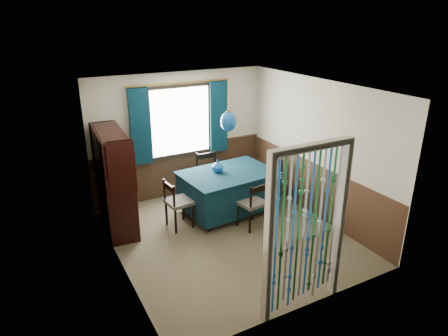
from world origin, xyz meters
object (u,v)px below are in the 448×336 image
pendant_lamp (228,121)px  bowl_shelf (120,166)px  vase_table (217,166)px  chair_near (253,203)px  chair_far (209,175)px  dining_table (228,189)px  vase_sideboard (114,171)px  chair_left (177,202)px  sideboard (115,195)px  chair_right (269,179)px

pendant_lamp → bowl_shelf: bearing=175.3°
vase_table → bowl_shelf: size_ratio=0.90×
chair_near → chair_far: size_ratio=0.91×
dining_table → vase_sideboard: bearing=156.4°
vase_table → dining_table: bearing=-37.1°
chair_left → sideboard: bearing=-124.5°
pendant_lamp → vase_table: (-0.16, 0.12, -0.85)m
chair_far → vase_sideboard: (-1.87, -0.06, 0.46)m
chair_near → bowl_shelf: bearing=147.0°
chair_right → pendant_lamp: pendant_lamp is taller
dining_table → bowl_shelf: size_ratio=7.48×
bowl_shelf → chair_left: bearing=-14.8°
dining_table → pendant_lamp: 1.30m
pendant_lamp → vase_sideboard: 2.18m
pendant_lamp → vase_table: pendant_lamp is taller
chair_left → sideboard: size_ratio=0.50×
chair_left → pendant_lamp: (1.04, 0.07, 1.30)m
chair_right → sideboard: bearing=64.8°
chair_near → chair_right: 1.11m
chair_near → chair_far: bearing=85.6°
sideboard → vase_table: 1.87m
chair_near → pendant_lamp: size_ratio=0.94×
dining_table → chair_right: chair_right is taller
sideboard → vase_sideboard: sideboard is taller
pendant_lamp → dining_table: bearing=-135.0°
chair_left → chair_right: bearing=87.0°
chair_far → chair_right: 1.19m
chair_far → vase_table: vase_table is taller
pendant_lamp → sideboard: bearing=167.5°
chair_far → sideboard: bearing=11.4°
chair_near → chair_left: (-1.14, 0.63, 0.01)m
dining_table → bowl_shelf: (-1.91, 0.16, 0.76)m
chair_right → pendant_lamp: bearing=74.5°
sideboard → bowl_shelf: bearing=-73.8°
chair_near → vase_sideboard: (-2.01, 1.36, 0.50)m
chair_near → dining_table: bearing=87.9°
pendant_lamp → chair_left: bearing=-176.1°
dining_table → chair_right: bearing=-2.8°
bowl_shelf → chair_near: bearing=-23.2°
chair_near → chair_right: size_ratio=0.96×
dining_table → chair_left: size_ratio=2.00×
chair_near → vase_sideboard: bearing=136.1°
dining_table → vase_sideboard: (-1.91, 0.66, 0.50)m
chair_left → bowl_shelf: 1.18m
dining_table → chair_near: (0.09, -0.70, -0.01)m
bowl_shelf → vase_sideboard: bowl_shelf is taller
chair_left → chair_far: bearing=122.3°
chair_far → chair_right: chair_far is taller
chair_right → vase_sideboard: bearing=60.3°
chair_right → vase_table: vase_table is taller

